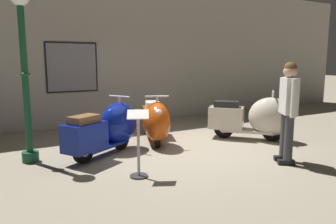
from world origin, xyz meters
The scene contains 8 objects.
ground_plane centered at (0.00, 0.00, 0.00)m, with size 60.00×60.00×0.00m, color gray.
showroom_back_wall centered at (-0.01, 3.43, 1.97)m, with size 18.00×0.24×3.94m.
scooter_0 centered at (-1.23, 0.51, 0.49)m, with size 1.77×1.33×1.07m.
scooter_1 centered at (-0.12, 0.77, 0.48)m, with size 1.08×1.79×1.06m.
scooter_2 centered at (1.94, -0.07, 0.50)m, with size 1.61×1.65×1.10m.
lamppost centered at (-2.62, 0.69, 1.76)m, with size 0.32×0.32×2.94m.
visitor_0 centered at (1.23, -1.52, 1.00)m, with size 0.41×0.51×1.73m.
info_stanchion centered at (-1.27, -0.92, 0.42)m, with size 0.39×0.34×1.02m.
Camera 1 is at (-3.22, -5.32, 1.77)m, focal length 35.14 mm.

